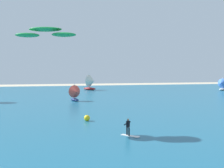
# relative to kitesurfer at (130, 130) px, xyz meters

# --- Properties ---
(ocean) EXTENTS (160.00, 90.00, 0.10)m
(ocean) POSITION_rel_kitesurfer_xyz_m (-1.81, 31.94, -0.65)
(ocean) COLOR #1E607F
(ocean) RESTS_ON ground
(kitesurfer) EXTENTS (1.79, 1.77, 1.67)m
(kitesurfer) POSITION_rel_kitesurfer_xyz_m (0.00, 0.00, 0.00)
(kitesurfer) COLOR white
(kitesurfer) RESTS_ON ocean
(kite) EXTENTS (7.00, 3.99, 1.01)m
(kite) POSITION_rel_kitesurfer_xyz_m (-8.01, 5.05, 9.76)
(kite) COLOR #198C3F
(sailboat_trailing) EXTENTS (4.74, 4.63, 5.32)m
(sailboat_trailing) POSITION_rel_kitesurfer_xyz_m (2.83, 54.63, 1.83)
(sailboat_trailing) COLOR maroon
(sailboat_trailing) RESTS_ON ocean
(sailboat_heeled_over) EXTENTS (2.87, 3.21, 3.61)m
(sailboat_heeled_over) POSITION_rel_kitesurfer_xyz_m (-3.52, 27.99, 1.05)
(sailboat_heeled_over) COLOR navy
(sailboat_heeled_over) RESTS_ON ocean
(sailboat_far_right) EXTENTS (3.67, 3.39, 4.08)m
(sailboat_far_right) POSITION_rel_kitesurfer_xyz_m (41.75, 45.44, 1.27)
(sailboat_far_right) COLOR white
(sailboat_far_right) RESTS_ON ocean
(marker_buoy) EXTENTS (0.75, 0.75, 0.75)m
(marker_buoy) POSITION_rel_kitesurfer_xyz_m (-3.30, 7.95, -0.23)
(marker_buoy) COLOR yellow
(marker_buoy) RESTS_ON ocean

